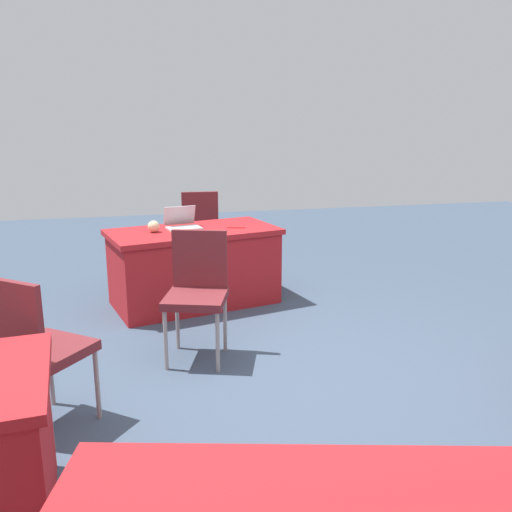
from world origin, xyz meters
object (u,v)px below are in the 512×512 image
object	(u,v)px
table_foreground	(194,266)
laptop_silver	(183,224)
chair_by_pillar	(197,287)
chair_near_front	(35,344)
chair_aisle	(200,225)
yarn_ball	(154,226)
scissors_red	(236,227)

from	to	relation	value
table_foreground	laptop_silver	size ratio (longest dim) A/B	4.74
chair_by_pillar	laptop_silver	xyz separation A→B (m)	(-0.03, -1.34, 0.23)
chair_near_front	chair_aisle	bearing A→B (deg)	106.43
table_foreground	chair_near_front	world-z (taller)	chair_near_front
laptop_silver	yarn_ball	size ratio (longest dim) A/B	3.31
laptop_silver	yarn_ball	distance (m)	0.32
chair_near_front	laptop_silver	distance (m)	2.44
laptop_silver	yarn_ball	bearing A→B (deg)	15.00
table_foreground	chair_aisle	world-z (taller)	chair_aisle
table_foreground	chair_by_pillar	bearing A→B (deg)	84.32
chair_by_pillar	yarn_ball	size ratio (longest dim) A/B	8.71
table_foreground	chair_by_pillar	distance (m)	1.27
chair_aisle	laptop_silver	xyz separation A→B (m)	(0.31, 1.10, 0.23)
yarn_ball	scissors_red	xyz separation A→B (m)	(-0.79, -0.03, -0.05)
yarn_ball	chair_near_front	bearing A→B (deg)	69.32
table_foreground	chair_aisle	distance (m)	1.23
chair_near_front	scissors_red	xyz separation A→B (m)	(-1.57, -2.09, 0.20)
chair_aisle	chair_by_pillar	bearing A→B (deg)	-94.05
table_foreground	yarn_ball	world-z (taller)	yarn_ball
chair_by_pillar	table_foreground	bearing A→B (deg)	-77.61
table_foreground	chair_by_pillar	world-z (taller)	chair_by_pillar
chair_by_pillar	yarn_ball	distance (m)	1.25
laptop_silver	yarn_ball	world-z (taller)	laptop_silver
table_foreground	chair_aisle	bearing A→B (deg)	-100.24
yarn_ball	scissors_red	world-z (taller)	yarn_ball
chair_near_front	chair_aisle	world-z (taller)	chair_aisle
table_foreground	scissors_red	distance (m)	0.56
laptop_silver	chair_near_front	bearing A→B (deg)	53.20
chair_aisle	chair_by_pillar	distance (m)	2.47
scissors_red	laptop_silver	bearing A→B (deg)	-177.52
laptop_silver	scissors_red	bearing A→B (deg)	157.19
chair_near_front	chair_aisle	xyz separation A→B (m)	(-1.37, -3.30, 0.01)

